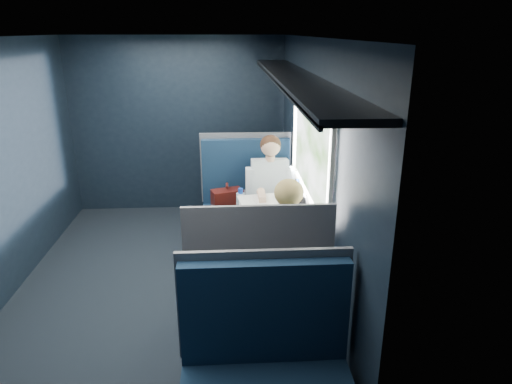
{
  "coord_description": "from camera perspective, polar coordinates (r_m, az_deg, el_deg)",
  "views": [
    {
      "loc": [
        0.66,
        -3.94,
        2.36
      ],
      "look_at": [
        0.9,
        0.0,
        0.95
      ],
      "focal_mm": 32.0,
      "sensor_mm": 36.0,
      "label": 1
    }
  ],
  "objects": [
    {
      "name": "table",
      "position": [
        4.3,
        1.76,
        -3.56
      ],
      "size": [
        0.62,
        1.0,
        0.74
      ],
      "color": "#54565E",
      "rests_on": "ground"
    },
    {
      "name": "ground",
      "position": [
        4.64,
        -11.39,
        -11.42
      ],
      "size": [
        2.8,
        4.2,
        0.01
      ],
      "primitive_type": "cube",
      "color": "black"
    },
    {
      "name": "man",
      "position": [
        4.94,
        1.82,
        0.23
      ],
      "size": [
        0.53,
        0.56,
        1.32
      ],
      "color": "black",
      "rests_on": "ground"
    },
    {
      "name": "cup",
      "position": [
        4.7,
        4.91,
        0.0
      ],
      "size": [
        0.07,
        0.07,
        0.09
      ],
      "primitive_type": "cylinder",
      "color": "white",
      "rests_on": "table"
    },
    {
      "name": "seat_bay_far",
      "position": [
        3.63,
        0.06,
        -12.7
      ],
      "size": [
        1.04,
        0.62,
        1.26
      ],
      "color": "#0C1E35",
      "rests_on": "ground"
    },
    {
      "name": "room_shell",
      "position": [
        4.09,
        -12.45,
        6.73
      ],
      "size": [
        3.0,
        4.4,
        2.4
      ],
      "color": "black",
      "rests_on": "ground"
    },
    {
      "name": "woman",
      "position": [
        3.65,
        3.85,
        -6.96
      ],
      "size": [
        0.53,
        0.56,
        1.32
      ],
      "color": "black",
      "rests_on": "ground"
    },
    {
      "name": "bottle_small",
      "position": [
        4.54,
        5.2,
        0.04
      ],
      "size": [
        0.07,
        0.07,
        0.23
      ],
      "color": "silver",
      "rests_on": "table"
    },
    {
      "name": "laptop",
      "position": [
        4.28,
        4.73,
        -1.74
      ],
      "size": [
        0.32,
        0.37,
        0.23
      ],
      "color": "silver",
      "rests_on": "table"
    },
    {
      "name": "seat_row_back",
      "position": [
        2.9,
        1.3,
        -22.53
      ],
      "size": [
        1.04,
        0.51,
        1.16
      ],
      "color": "#0C1E35",
      "rests_on": "ground"
    },
    {
      "name": "seat_row_front",
      "position": [
        6.06,
        -1.52,
        0.87
      ],
      "size": [
        1.04,
        0.51,
        1.16
      ],
      "color": "#0C1E35",
      "rests_on": "ground"
    },
    {
      "name": "seat_bay_near",
      "position": [
        5.19,
        -1.25,
        -2.28
      ],
      "size": [
        1.04,
        0.62,
        1.26
      ],
      "color": "#0C1E35",
      "rests_on": "ground"
    },
    {
      "name": "papers",
      "position": [
        4.37,
        2.37,
        -2.08
      ],
      "size": [
        0.71,
        0.93,
        0.01
      ],
      "primitive_type": "cube",
      "rotation": [
        0.0,
        0.0,
        0.16
      ],
      "color": "white",
      "rests_on": "table"
    }
  ]
}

